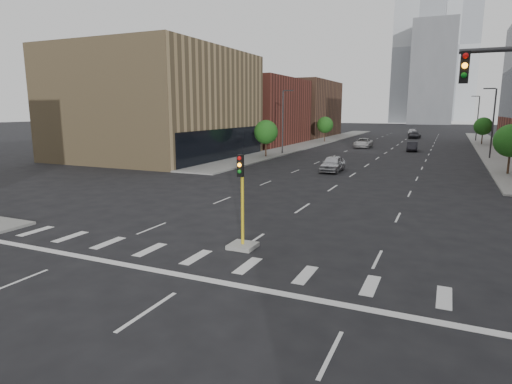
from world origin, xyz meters
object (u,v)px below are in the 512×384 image
Objects in this scene: car_far_left at (363,143)px; car_distant at (412,132)px; median_traffic_signal at (242,228)px; car_deep_right at (415,135)px; car_near_left at (333,164)px; car_mid_right at (412,147)px.

car_far_left is 1.15× the size of car_distant.
median_traffic_signal is 84.88m from car_deep_right.
car_near_left is 0.96× the size of car_deep_right.
car_near_left reaches higher than car_deep_right.
car_mid_right is 45.14m from car_distant.
median_traffic_signal reaches higher than car_distant.
car_distant is at bearing 81.98° from car_far_left.
median_traffic_signal is 0.88× the size of car_distant.
car_deep_right is (-1.89, 31.56, 0.00)m from car_mid_right.
car_near_left is at bearing -87.40° from car_deep_right.
car_near_left is at bearing -105.28° from car_mid_right.
car_mid_right is at bearing -23.44° from car_far_left.
median_traffic_signal reaches higher than car_deep_right.
median_traffic_signal is 26.58m from car_near_left.
car_deep_right is at bearing -90.30° from car_distant.
car_mid_right is 31.62m from car_deep_right.
median_traffic_signal reaches higher than car_mid_right.
median_traffic_signal is at bearing -84.58° from car_deep_right.
car_deep_right is at bearing 85.75° from car_near_left.
car_far_left reaches higher than car_deep_right.
car_distant is (2.38, 71.85, 0.02)m from car_near_left.
car_distant reaches higher than car_mid_right.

